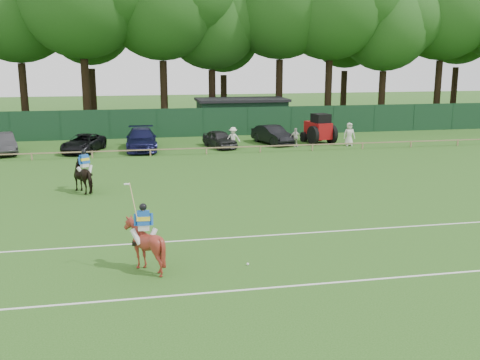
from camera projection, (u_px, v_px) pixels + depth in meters
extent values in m
plane|color=#1E4C14|center=(242.00, 229.00, 23.08)|extent=(160.00, 160.00, 0.00)
imported|color=black|center=(85.00, 176.00, 29.20)|extent=(1.86, 2.16, 1.68)
imported|color=maroon|center=(144.00, 245.00, 18.56)|extent=(1.52, 1.69, 1.75)
imported|color=#2D2E30|center=(2.00, 143.00, 40.50)|extent=(2.93, 4.85, 1.51)
imported|color=black|center=(83.00, 143.00, 41.32)|extent=(3.44, 5.08, 1.29)
imported|color=#13153D|center=(141.00, 139.00, 42.14)|extent=(2.32, 5.54, 1.60)
imported|color=#29282B|center=(220.00, 139.00, 43.30)|extent=(2.56, 4.14, 1.31)
imported|color=black|center=(272.00, 135.00, 45.08)|extent=(2.75, 4.71, 1.47)
imported|color=silver|center=(233.00, 138.00, 42.45)|extent=(1.12, 0.69, 1.68)
imported|color=beige|center=(295.00, 137.00, 43.61)|extent=(0.91, 0.50, 1.47)
imported|color=silver|center=(349.00, 134.00, 44.03)|extent=(0.95, 0.68, 1.82)
cube|color=silver|center=(85.00, 165.00, 29.07)|extent=(0.44, 0.42, 0.18)
cube|color=#184FAE|center=(84.00, 159.00, 29.00)|extent=(0.50, 0.48, 0.51)
cube|color=yellow|center=(84.00, 159.00, 29.00)|extent=(0.52, 0.48, 0.18)
sphere|color=black|center=(84.00, 152.00, 28.92)|extent=(0.25, 0.25, 0.25)
cylinder|color=silver|center=(90.00, 170.00, 29.28)|extent=(0.35, 0.48, 0.59)
cylinder|color=silver|center=(81.00, 172.00, 28.92)|extent=(0.49, 0.24, 0.59)
cube|color=silver|center=(144.00, 227.00, 18.43)|extent=(0.38, 0.29, 0.18)
cube|color=#184FAE|center=(143.00, 218.00, 18.36)|extent=(0.42, 0.33, 0.51)
cube|color=yellow|center=(143.00, 218.00, 18.36)|extent=(0.45, 0.32, 0.18)
sphere|color=black|center=(143.00, 207.00, 18.28)|extent=(0.25, 0.25, 0.25)
cylinder|color=silver|center=(152.00, 236.00, 18.48)|extent=(0.42, 0.33, 0.59)
cylinder|color=silver|center=(136.00, 237.00, 18.41)|extent=(0.42, 0.36, 0.59)
cylinder|color=tan|center=(133.00, 202.00, 18.25)|extent=(0.24, 0.59, 1.17)
sphere|color=silver|center=(248.00, 264.00, 19.13)|extent=(0.09, 0.09, 0.09)
cube|color=silver|center=(281.00, 287.00, 17.34)|extent=(60.00, 0.10, 0.01)
cube|color=silver|center=(247.00, 237.00, 22.12)|extent=(60.00, 0.10, 0.01)
cube|color=#997F5B|center=(193.00, 148.00, 40.21)|extent=(62.00, 0.08, 0.08)
cube|color=#14351E|center=(181.00, 123.00, 48.65)|extent=(92.00, 0.04, 2.50)
cube|color=#14331E|center=(242.00, 116.00, 52.63)|extent=(8.00, 4.00, 2.80)
cube|color=black|center=(242.00, 100.00, 52.30)|extent=(8.40, 4.40, 0.24)
cube|color=maroon|center=(318.00, 130.00, 45.45)|extent=(1.74, 2.61, 1.30)
cube|color=black|center=(321.00, 119.00, 44.89)|extent=(1.43, 1.51, 0.90)
cylinder|color=black|center=(313.00, 135.00, 44.56)|extent=(0.59, 1.53, 1.50)
cylinder|color=black|center=(331.00, 134.00, 45.19)|extent=(0.59, 1.53, 1.50)
cylinder|color=black|center=(304.00, 137.00, 46.21)|extent=(0.45, 0.85, 0.80)
cylinder|color=black|center=(320.00, 136.00, 46.77)|extent=(0.45, 0.85, 0.80)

